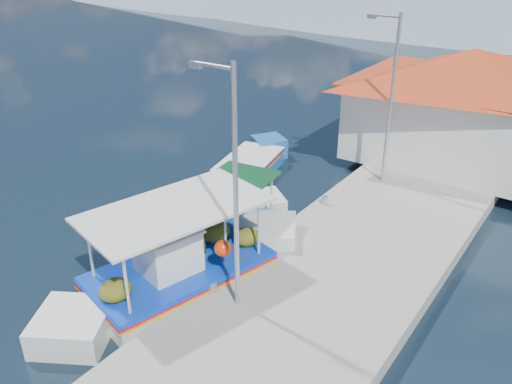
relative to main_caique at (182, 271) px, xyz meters
The scene contains 9 objects.
ground 3.40m from the main_caique, 139.44° to the right, with size 160.00×160.00×0.00m, color black.
quay 5.08m from the main_caique, 48.73° to the left, with size 5.00×44.00×0.50m, color gray.
bollards 3.31m from the main_caique, 67.85° to the left, with size 0.20×17.20×0.30m.
main_caique is the anchor object (origin of this frame).
caique_green_canopy 2.50m from the main_caique, 94.81° to the left, with size 2.39×6.26×2.36m.
caique_blue_hull 7.92m from the main_caique, 111.96° to the left, with size 2.66×5.95×1.09m.
harbor_building 13.51m from the main_caique, 74.12° to the left, with size 10.49×10.49×4.40m.
lamp_post_near 3.85m from the main_caique, ahead, with size 1.21×0.14×6.00m.
lamp_post_far 9.62m from the main_caique, 77.49° to the left, with size 1.21×0.14×6.00m.
Camera 1 is at (11.10, -6.44, 8.78)m, focal length 37.13 mm.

